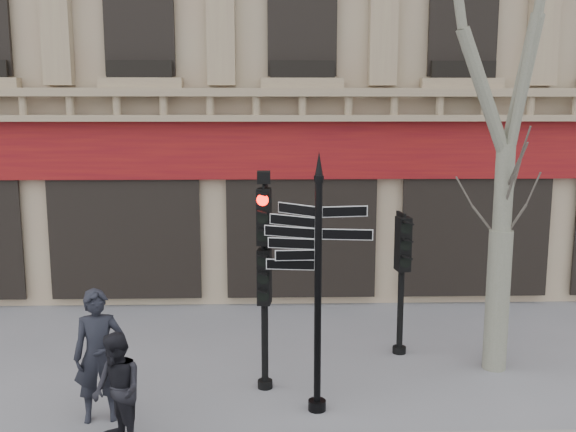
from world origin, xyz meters
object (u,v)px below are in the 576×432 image
Objects in this scene: traffic_signal_secondary at (402,259)px; pedestrian_a at (99,356)px; traffic_signal_main at (264,254)px; pedestrian_b at (117,390)px; fingerpost at (318,240)px.

pedestrian_a is (-4.88, -2.45, -0.82)m from traffic_signal_secondary.
pedestrian_a is (-2.39, -1.01, -1.26)m from traffic_signal_main.
traffic_signal_secondary is at bearing 88.74° from pedestrian_b.
pedestrian_a is at bearing -159.26° from fingerpost.
traffic_signal_secondary reaches higher than pedestrian_a.
traffic_signal_secondary is at bearing 14.91° from pedestrian_a.
traffic_signal_main reaches higher than traffic_signal_secondary.
traffic_signal_main is 2.89m from pedestrian_a.
fingerpost is 1.19m from traffic_signal_main.
pedestrian_b is at bearing -71.54° from pedestrian_a.
pedestrian_a is 0.88m from pedestrian_b.
pedestrian_a is (-3.19, -0.20, -1.65)m from fingerpost.
fingerpost is at bearing 72.00° from pedestrian_b.
traffic_signal_main is 1.81× the size of pedestrian_a.
traffic_signal_main reaches higher than pedestrian_b.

